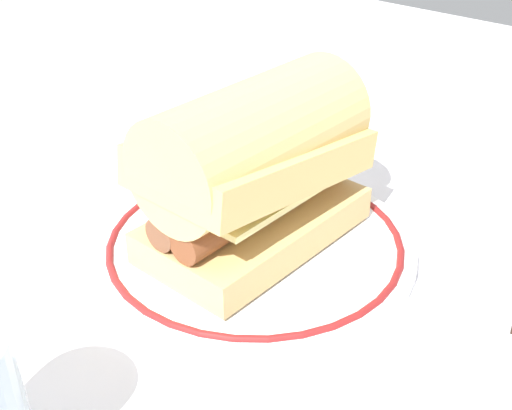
% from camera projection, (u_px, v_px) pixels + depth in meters
% --- Properties ---
extents(ground_plane, '(1.50, 1.50, 0.00)m').
position_uv_depth(ground_plane, '(265.00, 259.00, 0.53)').
color(ground_plane, silver).
extents(plate, '(0.25, 0.25, 0.01)m').
position_uv_depth(plate, '(256.00, 245.00, 0.53)').
color(plate, white).
rests_on(plate, ground_plane).
extents(sausage_sandwich, '(0.18, 0.10, 0.13)m').
position_uv_depth(sausage_sandwich, '(256.00, 164.00, 0.50)').
color(sausage_sandwich, '#D9B471').
rests_on(sausage_sandwich, plate).
extents(butter_knife, '(0.04, 0.14, 0.01)m').
position_uv_depth(butter_knife, '(512.00, 321.00, 0.46)').
color(butter_knife, silver).
rests_on(butter_knife, ground_plane).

